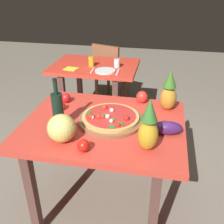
# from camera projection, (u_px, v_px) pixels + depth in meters

# --- Properties ---
(ground_plane) EXTENTS (10.00, 10.00, 0.00)m
(ground_plane) POSITION_uv_depth(u_px,v_px,m) (105.00, 198.00, 2.21)
(ground_plane) COLOR gray
(display_table) EXTENTS (1.14, 0.91, 0.74)m
(display_table) POSITION_uv_depth(u_px,v_px,m) (104.00, 133.00, 1.90)
(display_table) COLOR brown
(display_table) RESTS_ON ground_plane
(background_table) EXTENTS (0.98, 0.71, 0.74)m
(background_table) POSITION_uv_depth(u_px,v_px,m) (95.00, 75.00, 3.07)
(background_table) COLOR brown
(background_table) RESTS_ON ground_plane
(dining_chair) EXTENTS (0.51, 0.51, 0.85)m
(dining_chair) POSITION_uv_depth(u_px,v_px,m) (110.00, 70.00, 3.63)
(dining_chair) COLOR brown
(dining_chair) RESTS_ON ground_plane
(pizza_board) EXTENTS (0.46, 0.46, 0.02)m
(pizza_board) POSITION_uv_depth(u_px,v_px,m) (111.00, 120.00, 1.86)
(pizza_board) COLOR brown
(pizza_board) RESTS_ON display_table
(pizza) EXTENTS (0.41, 0.41, 0.06)m
(pizza) POSITION_uv_depth(u_px,v_px,m) (110.00, 117.00, 1.85)
(pizza) COLOR tan
(pizza) RESTS_ON pizza_board
(wine_bottle) EXTENTS (0.08, 0.08, 0.35)m
(wine_bottle) POSITION_uv_depth(u_px,v_px,m) (58.00, 110.00, 1.74)
(wine_bottle) COLOR black
(wine_bottle) RESTS_ON display_table
(pineapple_left) EXTENTS (0.12, 0.12, 0.33)m
(pineapple_left) POSITION_uv_depth(u_px,v_px,m) (149.00, 128.00, 1.51)
(pineapple_left) COLOR gold
(pineapple_left) RESTS_ON display_table
(pineapple_right) EXTENTS (0.13, 0.13, 0.32)m
(pineapple_right) POSITION_uv_depth(u_px,v_px,m) (169.00, 92.00, 1.97)
(pineapple_right) COLOR #BB7F28
(pineapple_right) RESTS_ON display_table
(melon) EXTENTS (0.18, 0.18, 0.18)m
(melon) POSITION_uv_depth(u_px,v_px,m) (62.00, 128.00, 1.62)
(melon) COLOR #DBD069
(melon) RESTS_ON display_table
(bell_pepper) EXTENTS (0.09, 0.09, 0.10)m
(bell_pepper) POSITION_uv_depth(u_px,v_px,m) (142.00, 97.00, 2.13)
(bell_pepper) COLOR red
(bell_pepper) RESTS_ON display_table
(eggplant) EXTENTS (0.21, 0.11, 0.09)m
(eggplant) POSITION_uv_depth(u_px,v_px,m) (167.00, 128.00, 1.71)
(eggplant) COLOR #401E58
(eggplant) RESTS_ON display_table
(tomato_by_bottle) EXTENTS (0.08, 0.08, 0.08)m
(tomato_by_bottle) POSITION_uv_depth(u_px,v_px,m) (83.00, 146.00, 1.54)
(tomato_by_bottle) COLOR red
(tomato_by_bottle) RESTS_ON display_table
(tomato_near_board) EXTENTS (0.08, 0.08, 0.08)m
(tomato_near_board) POSITION_uv_depth(u_px,v_px,m) (66.00, 98.00, 2.13)
(tomato_near_board) COLOR red
(tomato_near_board) RESTS_ON display_table
(tomato_at_corner) EXTENTS (0.06, 0.06, 0.06)m
(tomato_at_corner) POSITION_uv_depth(u_px,v_px,m) (61.00, 106.00, 2.02)
(tomato_at_corner) COLOR red
(tomato_at_corner) RESTS_ON display_table
(drinking_glass_juice) EXTENTS (0.06, 0.06, 0.11)m
(drinking_glass_juice) POSITION_uv_depth(u_px,v_px,m) (91.00, 62.00, 2.94)
(drinking_glass_juice) COLOR gold
(drinking_glass_juice) RESTS_ON background_table
(drinking_glass_water) EXTENTS (0.07, 0.07, 0.09)m
(drinking_glass_water) POSITION_uv_depth(u_px,v_px,m) (117.00, 63.00, 2.92)
(drinking_glass_water) COLOR silver
(drinking_glass_water) RESTS_ON background_table
(dinner_plate) EXTENTS (0.22, 0.22, 0.02)m
(dinner_plate) POSITION_uv_depth(u_px,v_px,m) (105.00, 71.00, 2.81)
(dinner_plate) COLOR white
(dinner_plate) RESTS_ON background_table
(fork_utensil) EXTENTS (0.03, 0.18, 0.01)m
(fork_utensil) POSITION_uv_depth(u_px,v_px,m) (93.00, 70.00, 2.84)
(fork_utensil) COLOR silver
(fork_utensil) RESTS_ON background_table
(knife_utensil) EXTENTS (0.02, 0.18, 0.01)m
(knife_utensil) POSITION_uv_depth(u_px,v_px,m) (118.00, 72.00, 2.79)
(knife_utensil) COLOR silver
(knife_utensil) RESTS_ON background_table
(napkin_folded) EXTENTS (0.16, 0.14, 0.01)m
(napkin_folded) POSITION_uv_depth(u_px,v_px,m) (71.00, 69.00, 2.88)
(napkin_folded) COLOR yellow
(napkin_folded) RESTS_ON background_table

